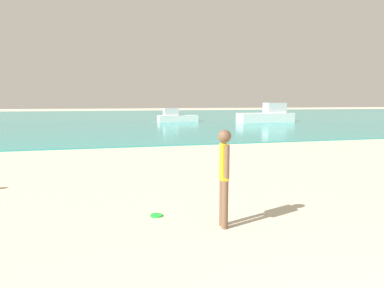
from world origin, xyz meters
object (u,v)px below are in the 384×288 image
person_standing (224,172)px  boat_near (267,115)px  frisbee (156,215)px  boat_far (176,117)px

person_standing → boat_near: size_ratio=0.30×
frisbee → boat_far: size_ratio=0.06×
frisbee → boat_near: size_ratio=0.04×
person_standing → frisbee: 1.66m
person_standing → frisbee: size_ratio=7.21×
boat_near → boat_far: bearing=-17.4°
frisbee → boat_near: (14.97, 24.83, 0.72)m
boat_near → boat_far: (-9.04, 2.65, -0.19)m
person_standing → boat_near: bearing=154.5°
boat_far → person_standing: bearing=-102.4°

